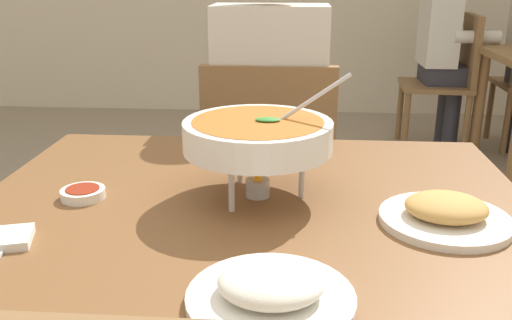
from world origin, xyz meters
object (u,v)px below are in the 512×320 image
rice_plate (271,291)px  sauce_dish (83,193)px  chair_diner_main (269,175)px  diner_main (270,105)px  appetizer_plate (446,213)px  patron_bg_middle (444,38)px  chair_bg_middle (451,75)px  dining_table_main (251,257)px  curry_bowl (258,136)px

rice_plate → sauce_dish: bearing=138.8°
chair_diner_main → diner_main: size_ratio=0.69×
rice_plate → appetizer_plate: size_ratio=1.00×
diner_main → patron_bg_middle: bearing=62.4°
patron_bg_middle → diner_main: bearing=-117.6°
sauce_dish → chair_diner_main: bearing=65.0°
rice_plate → patron_bg_middle: (0.99, 3.12, -0.00)m
chair_bg_middle → patron_bg_middle: 0.25m
rice_plate → chair_bg_middle: chair_bg_middle is taller
dining_table_main → sauce_dish: sauce_dish is taller
rice_plate → diner_main: bearing=92.8°
diner_main → rice_plate: diner_main is taller
appetizer_plate → patron_bg_middle: bearing=76.6°
diner_main → patron_bg_middle: same height
chair_bg_middle → sauce_dish: bearing=-117.9°
curry_bowl → rice_plate: curry_bowl is taller
rice_plate → sauce_dish: 0.53m
sauce_dish → dining_table_main: bearing=-4.6°
dining_table_main → rice_plate: 0.35m
chair_diner_main → diner_main: 0.24m
diner_main → sauce_dish: (-0.35, -0.78, -0.01)m
appetizer_plate → sauce_dish: size_ratio=2.67×
appetizer_plate → chair_bg_middle: size_ratio=0.27×
appetizer_plate → sauce_dish: appetizer_plate is taller
rice_plate → chair_bg_middle: (1.04, 3.08, -0.24)m
diner_main → curry_bowl: diner_main is taller
diner_main → dining_table_main: bearing=-90.0°
sauce_dish → chair_bg_middle: (1.45, 2.73, -0.23)m
chair_diner_main → chair_bg_middle: (1.10, 1.98, 0.00)m
diner_main → sauce_dish: 0.85m
diner_main → chair_bg_middle: 2.25m
rice_plate → sauce_dish: size_ratio=2.67×
dining_table_main → chair_bg_middle: bearing=68.3°
diner_main → sauce_dish: size_ratio=14.56×
curry_bowl → rice_plate: (0.05, -0.39, -0.11)m
dining_table_main → curry_bowl: curry_bowl is taller
curry_bowl → sauce_dish: bearing=-173.9°
chair_diner_main → rice_plate: (0.06, -1.09, 0.24)m
appetizer_plate → sauce_dish: bearing=174.5°
dining_table_main → chair_diner_main: bearing=90.0°
dining_table_main → diner_main: bearing=90.0°
dining_table_main → chair_diner_main: 0.78m
appetizer_plate → patron_bg_middle: size_ratio=0.18×
appetizer_plate → patron_bg_middle: (0.68, 2.84, -0.00)m
dining_table_main → rice_plate: bearing=-80.3°
appetizer_plate → patron_bg_middle: 2.92m
chair_diner_main → sauce_dish: bearing=-115.0°
chair_diner_main → rice_plate: 1.12m
dining_table_main → appetizer_plate: appetizer_plate is taller
chair_diner_main → diner_main: (0.00, 0.03, 0.24)m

